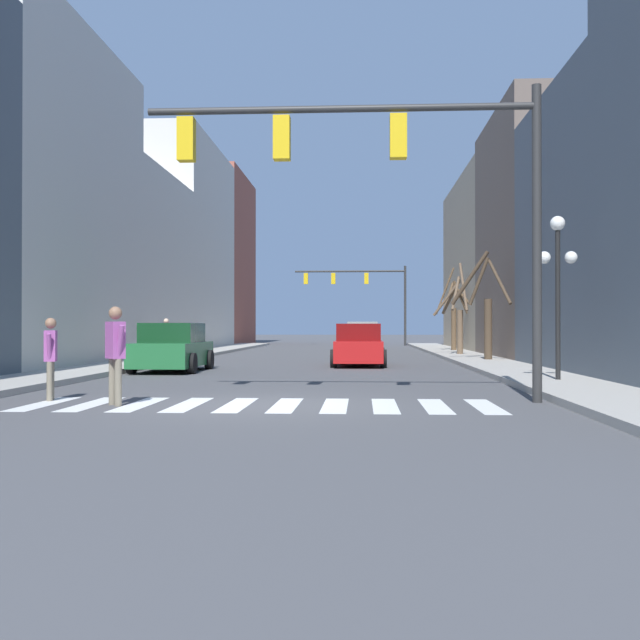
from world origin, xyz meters
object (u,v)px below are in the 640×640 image
object	(u,v)px
car_driving_away_lane	(172,349)
car_parked_right_near	(362,338)
traffic_signal_far	(363,286)
street_tree_left_mid	(455,314)
pedestrian_on_right_sidewalk	(166,334)
street_lamp_right_corner	(558,263)
pedestrian_on_left_sidewalk	(51,352)
traffic_signal_near	(386,166)
street_tree_left_far	(457,314)
car_driving_toward_lane	(359,346)
street_tree_right_far	(485,310)
pedestrian_waiting_at_curb	(115,347)

from	to	relation	value
car_driving_away_lane	car_parked_right_near	bearing A→B (deg)	-16.91
traffic_signal_far	street_tree_left_mid	distance (m)	16.57
traffic_signal_far	pedestrian_on_right_sidewalk	size ratio (longest dim) A/B	5.21
street_lamp_right_corner	pedestrian_on_left_sidewalk	world-z (taller)	street_lamp_right_corner
traffic_signal_near	pedestrian_on_right_sidewalk	bearing A→B (deg)	117.79
street_lamp_right_corner	car_parked_right_near	size ratio (longest dim) A/B	0.92
street_lamp_right_corner	street_tree_left_far	size ratio (longest dim) A/B	0.93
traffic_signal_far	car_driving_toward_lane	distance (m)	29.81
street_tree_left_far	street_tree_right_far	xyz separation A→B (m)	(0.34, -5.74, 0.07)
car_driving_away_lane	street_tree_left_far	size ratio (longest dim) A/B	0.97
traffic_signal_near	traffic_signal_far	size ratio (longest dim) A/B	0.89
car_parked_right_near	street_tree_right_far	distance (m)	14.95
street_lamp_right_corner	pedestrian_on_right_sidewalk	bearing A→B (deg)	136.75
car_parked_right_near	traffic_signal_far	bearing A→B (deg)	-0.18
traffic_signal_far	street_tree_right_far	xyz separation A→B (m)	(4.76, -27.20, -2.48)
traffic_signal_near	street_tree_right_far	world-z (taller)	traffic_signal_near
car_parked_right_near	pedestrian_waiting_at_curb	world-z (taller)	pedestrian_waiting_at_curb
traffic_signal_far	street_tree_left_mid	xyz separation A→B (m)	(5.02, -15.60, -2.46)
pedestrian_on_left_sidewalk	street_tree_right_far	bearing A→B (deg)	128.50
traffic_signal_far	street_tree_left_far	world-z (taller)	traffic_signal_far
pedestrian_on_left_sidewalk	street_tree_left_mid	size ratio (longest dim) A/B	0.35
traffic_signal_far	street_tree_right_far	distance (m)	27.73
car_driving_toward_lane	traffic_signal_far	bearing A→B (deg)	-0.39
car_driving_toward_lane	street_tree_left_mid	distance (m)	14.96
pedestrian_on_right_sidewalk	street_tree_left_far	distance (m)	13.54
car_driving_away_lane	street_tree_right_far	size ratio (longest dim) A/B	0.97
street_lamp_right_corner	car_driving_toward_lane	world-z (taller)	street_lamp_right_corner
car_driving_toward_lane	street_tree_left_far	size ratio (longest dim) A/B	0.96
pedestrian_on_left_sidewalk	street_tree_right_far	distance (m)	18.98
street_tree_left_far	pedestrian_on_left_sidewalk	bearing A→B (deg)	-116.38
traffic_signal_near	pedestrian_waiting_at_curb	bearing A→B (deg)	-168.99
street_tree_left_far	street_tree_left_mid	distance (m)	5.89
car_parked_right_near	street_tree_right_far	world-z (taller)	street_tree_right_far
pedestrian_waiting_at_curb	pedestrian_on_left_sidewalk	world-z (taller)	pedestrian_waiting_at_curb
pedestrian_on_right_sidewalk	car_driving_away_lane	bearing A→B (deg)	179.44
traffic_signal_near	pedestrian_on_left_sidewalk	world-z (taller)	traffic_signal_near
car_driving_toward_lane	street_tree_right_far	world-z (taller)	street_tree_right_far
street_lamp_right_corner	car_driving_away_lane	bearing A→B (deg)	154.22
street_lamp_right_corner	pedestrian_waiting_at_curb	bearing A→B (deg)	-151.13
street_lamp_right_corner	pedestrian_on_right_sidewalk	size ratio (longest dim) A/B	2.45
pedestrian_waiting_at_curb	street_tree_left_far	world-z (taller)	street_tree_left_far
street_lamp_right_corner	car_parked_right_near	bearing A→B (deg)	100.55
traffic_signal_far	car_parked_right_near	size ratio (longest dim) A/B	1.96
car_driving_toward_lane	street_tree_left_far	bearing A→B (deg)	-29.69
pedestrian_waiting_at_curb	pedestrian_on_right_sidewalk	world-z (taller)	pedestrian_waiting_at_curb
car_parked_right_near	street_tree_left_mid	size ratio (longest dim) A/B	0.95
pedestrian_on_right_sidewalk	street_lamp_right_corner	bearing A→B (deg)	-150.18
street_lamp_right_corner	car_driving_toward_lane	distance (m)	10.38
street_lamp_right_corner	pedestrian_waiting_at_curb	xyz separation A→B (m)	(-9.24, -5.10, -1.91)
car_driving_toward_lane	car_driving_away_lane	bearing A→B (deg)	121.54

